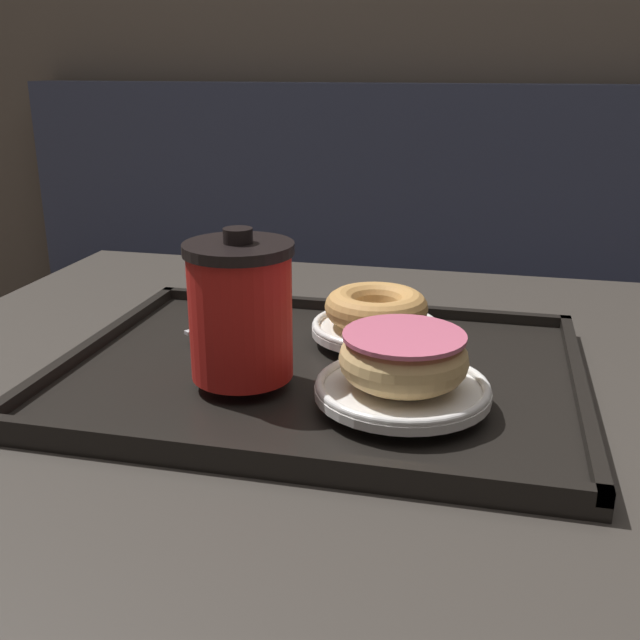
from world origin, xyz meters
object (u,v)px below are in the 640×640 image
(coffee_cup_front, at_px, (241,310))
(donut_chocolate_glazed, at_px, (404,357))
(donut_plain, at_px, (376,307))
(spoon, at_px, (260,313))

(coffee_cup_front, xyz_separation_m, donut_chocolate_glazed, (0.15, -0.01, -0.03))
(coffee_cup_front, distance_m, donut_plain, 0.18)
(donut_chocolate_glazed, bearing_deg, spoon, 136.67)
(donut_chocolate_glazed, relative_size, donut_plain, 1.02)
(coffee_cup_front, bearing_deg, donut_plain, 53.48)
(donut_plain, bearing_deg, coffee_cup_front, -126.52)
(coffee_cup_front, xyz_separation_m, donut_plain, (0.10, 0.14, -0.03))
(coffee_cup_front, height_order, donut_plain, coffee_cup_front)
(coffee_cup_front, height_order, donut_chocolate_glazed, coffee_cup_front)
(coffee_cup_front, relative_size, donut_plain, 1.26)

